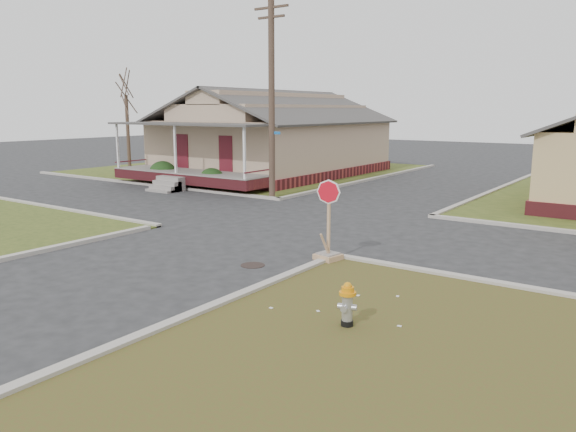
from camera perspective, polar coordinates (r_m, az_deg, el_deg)
The scene contains 11 objects.
ground at distance 16.61m, azimuth -8.45°, elevation -3.41°, with size 120.00×120.00×0.00m, color #252628.
verge_far_left at distance 38.43m, azimuth -4.00°, elevation 4.75°, with size 19.00×19.00×0.05m, color #37481A.
curbs at distance 20.42m, azimuth 1.26°, elevation -0.63°, with size 80.00×40.00×0.12m, color #ACA59B, non-canonical shape.
manhole at distance 14.84m, azimuth -3.60°, elevation -5.01°, with size 0.64×0.64×0.01m, color black.
corner_house at distance 35.38m, azimuth -1.60°, elevation 7.91°, with size 10.10×15.50×5.30m.
utility_pole at distance 25.64m, azimuth -1.68°, elevation 12.16°, with size 1.80×0.28×9.00m.
tree_far_left at distance 37.56m, azimuth -15.94°, elevation 8.01°, with size 0.22×0.22×4.90m, color #412E25.
fire_hydrant at distance 10.60m, azimuth 6.06°, elevation -8.67°, with size 0.32×0.32×0.85m.
stop_sign at distance 15.12m, azimuth 4.11°, elevation -2.70°, with size 0.62×0.60×2.18m.
hedge_left at distance 31.60m, azimuth -12.60°, elevation 4.34°, with size 1.54×1.26×1.18m, color #173513.
hedge_right at distance 28.88m, azimuth -7.74°, elevation 3.81°, with size 1.41×1.15×1.08m, color #173513.
Camera 1 is at (11.18, -11.60, 4.03)m, focal length 35.00 mm.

